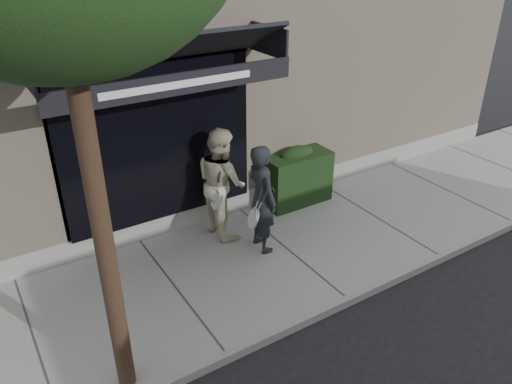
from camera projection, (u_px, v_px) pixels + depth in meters
ground at (285, 253)px, 8.42m from camera, size 80.00×80.00×0.00m
sidewalk at (285, 250)px, 8.40m from camera, size 20.00×3.00×0.12m
curb at (347, 301)px, 7.23m from camera, size 20.00×0.10×0.14m
building_facade at (157, 39)px, 10.85m from camera, size 14.30×8.04×5.64m
hedge at (296, 176)px, 9.57m from camera, size 1.30×0.70×1.14m
pedestrian_front at (262, 199)px, 7.96m from camera, size 0.69×0.79×1.83m
pedestrian_back at (221, 182)px, 8.39m from camera, size 0.73×0.94×1.92m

